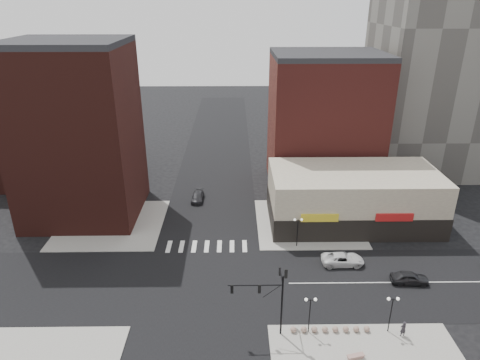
{
  "coord_description": "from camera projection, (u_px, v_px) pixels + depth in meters",
  "views": [
    {
      "loc": [
        3.73,
        -41.16,
        31.02
      ],
      "look_at": [
        4.34,
        5.27,
        11.0
      ],
      "focal_mm": 32.0,
      "sensor_mm": 36.0,
      "label": 1
    }
  ],
  "objects": [
    {
      "name": "building_ne_row",
      "position": [
        352.0,
        201.0,
        62.75
      ],
      "size": [
        24.2,
        12.2,
        8.0
      ],
      "color": "#C1B899",
      "rests_on": "ground"
    },
    {
      "name": "building_ne_midrise",
      "position": [
        324.0,
        123.0,
        72.99
      ],
      "size": [
        18.0,
        15.0,
        22.0
      ],
      "primitive_type": "cube",
      "color": "maroon",
      "rests_on": "ground"
    },
    {
      "name": "street_lamp_se_b",
      "position": [
        392.0,
        306.0,
        41.62
      ],
      "size": [
        1.22,
        0.32,
        4.16
      ],
      "color": "black",
      "rests_on": "sidewalk_se"
    },
    {
      "name": "bollard_row",
      "position": [
        330.0,
        329.0,
        42.68
      ],
      "size": [
        7.96,
        0.61,
        0.61
      ],
      "color": "gray",
      "rests_on": "sidewalk_se"
    },
    {
      "name": "building_nw_low",
      "position": [
        40.0,
        144.0,
        78.49
      ],
      "size": [
        20.0,
        18.0,
        12.0
      ],
      "primitive_type": "cube",
      "color": "#3D1813",
      "rests_on": "ground"
    },
    {
      "name": "road_ns",
      "position": [
        204.0,
        284.0,
        50.03
      ],
      "size": [
        14.0,
        200.0,
        0.02
      ],
      "primitive_type": "cube",
      "color": "black",
      "rests_on": "ground"
    },
    {
      "name": "ground",
      "position": [
        204.0,
        284.0,
        50.03
      ],
      "size": [
        240.0,
        240.0,
        0.0
      ],
      "primitive_type": "plane",
      "color": "black",
      "rests_on": "ground"
    },
    {
      "name": "dark_sedan_east",
      "position": [
        409.0,
        278.0,
        49.96
      ],
      "size": [
        4.44,
        2.03,
        1.48
      ],
      "primitive_type": "imported",
      "rotation": [
        0.0,
        0.0,
        1.51
      ],
      "color": "black",
      "rests_on": "ground"
    },
    {
      "name": "traffic_signal",
      "position": [
        272.0,
        292.0,
        40.97
      ],
      "size": [
        5.59,
        3.09,
        7.77
      ],
      "color": "black",
      "rests_on": "ground"
    },
    {
      "name": "white_suv",
      "position": [
        343.0,
        259.0,
        53.48
      ],
      "size": [
        5.31,
        2.51,
        1.47
      ],
      "primitive_type": "imported",
      "rotation": [
        0.0,
        0.0,
        1.58
      ],
      "color": "silver",
      "rests_on": "ground"
    },
    {
      "name": "stone_bench",
      "position": [
        356.0,
        356.0,
        39.58
      ],
      "size": [
        1.71,
        0.86,
        0.38
      ],
      "rotation": [
        0.0,
        0.0,
        0.23
      ],
      "color": "#9E776D",
      "rests_on": "sidewalk_se"
    },
    {
      "name": "road_ew",
      "position": [
        204.0,
        284.0,
        50.03
      ],
      "size": [
        200.0,
        14.0,
        0.02
      ],
      "primitive_type": "cube",
      "color": "black",
      "rests_on": "ground"
    },
    {
      "name": "sidewalk_nw",
      "position": [
        112.0,
        224.0,
        63.15
      ],
      "size": [
        15.0,
        15.0,
        0.12
      ],
      "primitive_type": "cube",
      "color": "gray",
      "rests_on": "ground"
    },
    {
      "name": "dark_sedan_north",
      "position": [
        198.0,
        197.0,
        70.31
      ],
      "size": [
        2.04,
        4.61,
        1.32
      ],
      "primitive_type": "imported",
      "rotation": [
        0.0,
        0.0,
        -0.04
      ],
      "color": "black",
      "rests_on": "ground"
    },
    {
      "name": "building_nw",
      "position": [
        78.0,
        135.0,
        61.84
      ],
      "size": [
        16.0,
        15.0,
        25.0
      ],
      "primitive_type": "cube",
      "color": "#3D1813",
      "rests_on": "ground"
    },
    {
      "name": "street_lamp_se_a",
      "position": [
        310.0,
        306.0,
        41.52
      ],
      "size": [
        1.22,
        0.32,
        4.16
      ],
      "color": "black",
      "rests_on": "sidewalk_se"
    },
    {
      "name": "sidewalk_ne",
      "position": [
        307.0,
        223.0,
        63.5
      ],
      "size": [
        15.0,
        15.0,
        0.12
      ],
      "primitive_type": "cube",
      "color": "gray",
      "rests_on": "ground"
    },
    {
      "name": "pedestrian",
      "position": [
        403.0,
        329.0,
        41.94
      ],
      "size": [
        0.72,
        0.55,
        1.75
      ],
      "primitive_type": "imported",
      "rotation": [
        0.0,
        0.0,
        3.37
      ],
      "color": "#29262C",
      "rests_on": "sidewalk_se"
    },
    {
      "name": "street_lamp_ne",
      "position": [
        298.0,
        225.0,
        56.22
      ],
      "size": [
        1.22,
        0.32,
        4.16
      ],
      "color": "black",
      "rests_on": "sidewalk_ne"
    }
  ]
}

